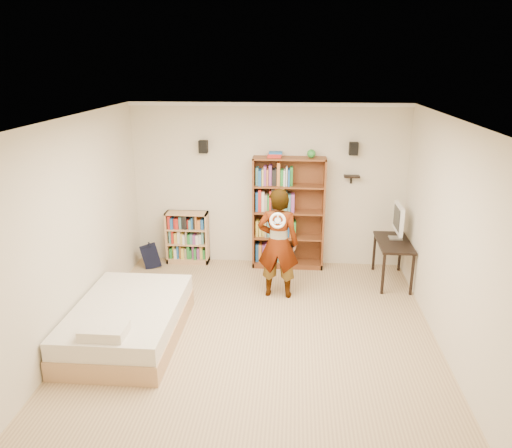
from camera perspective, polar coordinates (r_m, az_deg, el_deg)
The scene contains 14 objects.
ground at distance 6.47m, azimuth 0.06°, elevation -12.69°, with size 4.50×5.00×0.01m, color tan.
room_shell at distance 5.77m, azimuth 0.07°, elevation 2.51°, with size 4.52×5.02×2.71m.
crown_molding at distance 5.59m, azimuth 0.07°, elevation 11.51°, with size 4.50×5.00×0.06m.
speaker_left at distance 8.18m, azimuth -6.04°, elevation 8.78°, with size 0.14×0.12×0.20m, color black.
speaker_right at distance 8.10m, azimuth 11.09°, elevation 8.45°, with size 0.14×0.12×0.20m, color black.
wall_shelf at distance 8.19m, azimuth 10.89°, elevation 5.36°, with size 0.25×0.16×0.03m, color black.
tall_bookshelf at distance 8.22m, azimuth 3.73°, elevation 1.21°, with size 1.17×0.34×1.86m, color brown, non-canonical shape.
low_bookshelf at distance 8.60m, azimuth -7.83°, elevation -1.53°, with size 0.71×0.27×0.89m, color tan, non-canonical shape.
computer_desk at distance 8.09m, azimuth 15.30°, elevation -4.17°, with size 0.49×0.98×0.67m, color black, non-canonical shape.
imac at distance 8.02m, azimuth 15.79°, elevation 0.24°, with size 0.11×0.55×0.55m, color white, non-canonical shape.
daybed at distance 6.50m, azimuth -14.46°, elevation -10.27°, with size 1.27×1.95×0.58m, color silver, non-canonical shape.
person at distance 7.18m, azimuth 2.54°, elevation -2.23°, with size 0.60×0.39×1.63m, color black.
wii_wheel at distance 6.75m, azimuth 2.49°, elevation 0.39°, with size 0.22×0.22×0.04m, color white.
navy_bag at distance 8.56m, azimuth -11.96°, elevation -3.59°, with size 0.30×0.20×0.41m, color black, non-canonical shape.
Camera 1 is at (0.43, -5.54, 3.31)m, focal length 35.00 mm.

